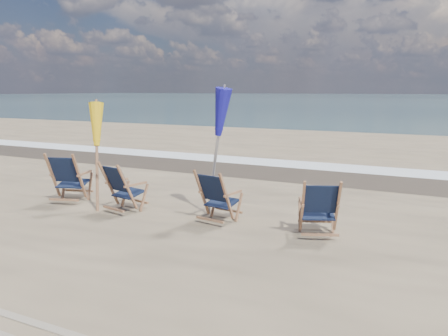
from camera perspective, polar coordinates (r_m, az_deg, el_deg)
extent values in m
plane|color=#3C5E64|center=(133.12, 24.42, 8.30)|extent=(400.00, 400.00, 0.00)
cube|color=silver|center=(14.00, 10.87, 0.38)|extent=(200.00, 1.40, 0.01)
cube|color=#42362A|center=(12.57, 9.11, -0.68)|extent=(200.00, 2.60, 0.00)
cylinder|color=#906040|center=(8.93, -16.30, 1.48)|extent=(0.06, 0.06, 2.11)
cone|color=yellow|center=(8.87, -16.48, 5.19)|extent=(0.30, 0.30, 0.85)
cylinder|color=#A5A5AD|center=(8.00, -1.16, 1.91)|extent=(0.06, 0.06, 2.39)
cone|color=#17148F|center=(7.92, -1.18, 7.07)|extent=(0.30, 0.30, 0.85)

